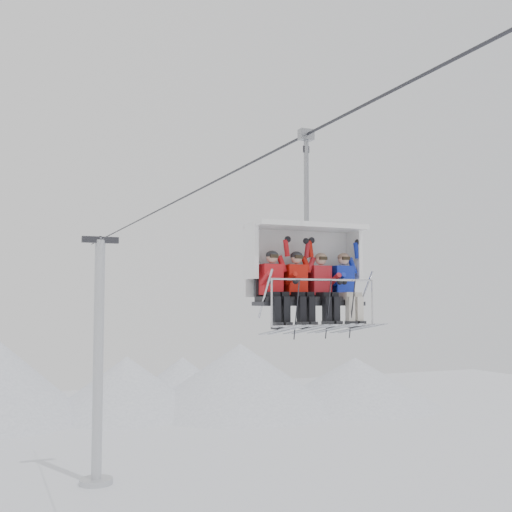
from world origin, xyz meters
name	(u,v)px	position (x,y,z in m)	size (l,w,h in m)	color
ridgeline	(37,387)	(-1.58, 42.05, 2.84)	(72.00, 21.00, 7.00)	white
lift_tower_right	(98,376)	(0.00, 22.00, 5.78)	(2.00, 1.80, 13.48)	#B3B5BA
haul_cable	(256,160)	(0.00, 0.00, 13.30)	(0.06, 0.06, 50.00)	#2D2D32
chairlift_carrier	(304,263)	(0.00, -2.47, 10.68)	(2.39, 1.17, 3.98)	black
skier_far_left	(274,286)	(-0.81, -2.77, 10.21)	(0.41, 1.69, 1.63)	red
skier_center_left	(298,286)	(-0.28, -2.77, 10.21)	(0.41, 1.69, 1.63)	red
skier_center_right	(323,286)	(0.27, -2.78, 10.20)	(0.40, 1.69, 1.60)	#AA1A21
skier_far_right	(346,286)	(0.80, -2.77, 10.21)	(0.41, 1.69, 1.63)	#1428AB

